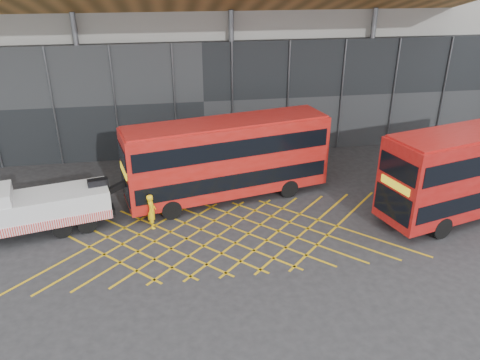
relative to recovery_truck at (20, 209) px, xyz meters
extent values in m
plane|color=#272729|center=(8.17, -1.67, -1.54)|extent=(120.00, 120.00, 0.00)
cube|color=gold|center=(3.37, -1.67, -1.53)|extent=(7.16, 7.16, 0.01)
cube|color=gold|center=(3.37, -1.67, -1.53)|extent=(7.16, 7.16, 0.01)
cube|color=gold|center=(4.97, -1.67, -1.53)|extent=(7.16, 7.16, 0.01)
cube|color=gold|center=(4.97, -1.67, -1.53)|extent=(7.16, 7.16, 0.01)
cube|color=gold|center=(6.57, -1.67, -1.53)|extent=(7.16, 7.16, 0.01)
cube|color=gold|center=(6.57, -1.67, -1.53)|extent=(7.16, 7.16, 0.01)
cube|color=gold|center=(8.17, -1.67, -1.53)|extent=(7.16, 7.16, 0.01)
cube|color=gold|center=(8.17, -1.67, -1.53)|extent=(7.16, 7.16, 0.01)
cube|color=gold|center=(9.77, -1.67, -1.53)|extent=(7.16, 7.16, 0.01)
cube|color=gold|center=(9.77, -1.67, -1.53)|extent=(7.16, 7.16, 0.01)
cube|color=gold|center=(11.37, -1.67, -1.53)|extent=(7.16, 7.16, 0.01)
cube|color=gold|center=(11.37, -1.67, -1.53)|extent=(7.16, 7.16, 0.01)
cube|color=gold|center=(12.97, -1.67, -1.53)|extent=(7.16, 7.16, 0.01)
cube|color=gold|center=(12.97, -1.67, -1.53)|extent=(7.16, 7.16, 0.01)
cube|color=gold|center=(14.57, -1.67, -1.53)|extent=(7.16, 7.16, 0.01)
cube|color=gold|center=(14.57, -1.67, -1.53)|extent=(7.16, 7.16, 0.01)
cube|color=gold|center=(16.17, -1.67, -1.53)|extent=(7.16, 7.16, 0.01)
cube|color=gold|center=(16.17, -1.67, -1.53)|extent=(7.16, 7.16, 0.01)
cube|color=gray|center=(10.17, 17.33, 7.46)|extent=(55.00, 14.00, 18.00)
cube|color=black|center=(10.17, 10.03, 2.46)|extent=(55.00, 0.80, 8.00)
cylinder|color=#595B60|center=(2.17, 9.83, 3.46)|extent=(0.36, 0.36, 10.00)
cylinder|color=#595B60|center=(12.17, 9.83, 3.46)|extent=(0.36, 0.36, 10.00)
cylinder|color=#595B60|center=(22.17, 9.83, 3.46)|extent=(0.36, 0.36, 10.00)
cube|color=black|center=(0.36, 0.09, -0.93)|extent=(8.30, 2.76, 0.31)
cube|color=white|center=(1.56, 0.37, -0.09)|extent=(5.79, 3.37, 1.40)
cube|color=red|center=(1.81, -0.72, -0.62)|extent=(5.30, 1.29, 0.48)
cube|color=white|center=(-0.66, -0.15, 0.92)|extent=(1.33, 2.25, 0.61)
cube|color=black|center=(3.78, 0.89, 0.74)|extent=(1.12, 0.67, 0.44)
cube|color=black|center=(4.63, 1.09, 0.30)|extent=(1.94, 0.74, 0.95)
cylinder|color=black|center=(3.13, -0.21, -1.06)|extent=(1.01, 0.52, 0.96)
cylinder|color=black|center=(2.71, 1.59, -1.06)|extent=(1.01, 0.52, 0.96)
cube|color=#AD140F|center=(10.88, 2.56, 1.09)|extent=(12.07, 5.22, 4.15)
cube|color=black|center=(10.88, 2.56, 0.12)|extent=(11.62, 5.18, 0.91)
cube|color=black|center=(10.88, 2.56, 2.04)|extent=(11.62, 5.18, 1.02)
cube|color=black|center=(5.12, 1.27, 0.17)|extent=(0.58, 2.35, 1.39)
cube|color=black|center=(5.12, 1.27, 2.04)|extent=(0.58, 2.35, 1.02)
cube|color=yellow|center=(5.11, 1.27, 1.19)|extent=(0.47, 1.88, 0.37)
cube|color=#AD140F|center=(10.88, 2.56, 3.20)|extent=(11.79, 4.96, 0.13)
cylinder|color=black|center=(7.49, 0.56, -0.98)|extent=(1.15, 0.56, 1.11)
cylinder|color=black|center=(6.96, 2.93, -0.98)|extent=(1.15, 0.56, 1.11)
cylinder|color=black|center=(14.48, 2.12, -0.98)|extent=(1.15, 0.56, 1.11)
cylinder|color=black|center=(13.95, 4.49, -0.98)|extent=(1.15, 0.56, 1.11)
cube|color=black|center=(18.45, -2.94, 0.25)|extent=(0.71, 2.44, 1.46)
cube|color=black|center=(18.45, -2.94, 2.21)|extent=(0.71, 2.44, 1.06)
cube|color=yellow|center=(18.44, -2.94, 1.32)|extent=(0.58, 1.95, 0.39)
cylinder|color=black|center=(20.97, -3.58, -0.96)|extent=(1.21, 0.63, 1.17)
cylinder|color=black|center=(20.30, -1.11, -0.96)|extent=(1.21, 0.63, 1.17)
imported|color=yellow|center=(6.47, -0.21, -0.58)|extent=(0.52, 0.74, 1.92)
camera|label=1|loc=(7.66, -22.18, 11.21)|focal=35.00mm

